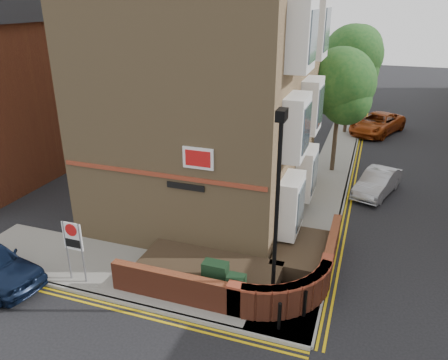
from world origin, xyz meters
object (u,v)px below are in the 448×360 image
(zone_sign, at_px, (73,241))
(silver_car_near, at_px, (377,183))
(utility_cabinet_large, at_px, (215,279))
(lamppost, at_px, (276,216))

(zone_sign, bearing_deg, silver_car_near, 49.64)
(utility_cabinet_large, xyz_separation_m, silver_car_near, (4.74, 10.30, -0.10))
(lamppost, distance_m, zone_sign, 6.85)
(lamppost, xyz_separation_m, zone_sign, (-6.60, -0.70, -1.70))
(lamppost, relative_size, silver_car_near, 1.69)
(lamppost, height_order, silver_car_near, lamppost)
(lamppost, relative_size, utility_cabinet_large, 5.25)
(zone_sign, bearing_deg, utility_cabinet_large, 9.69)
(zone_sign, relative_size, silver_car_near, 0.59)
(lamppost, bearing_deg, silver_car_near, 74.73)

